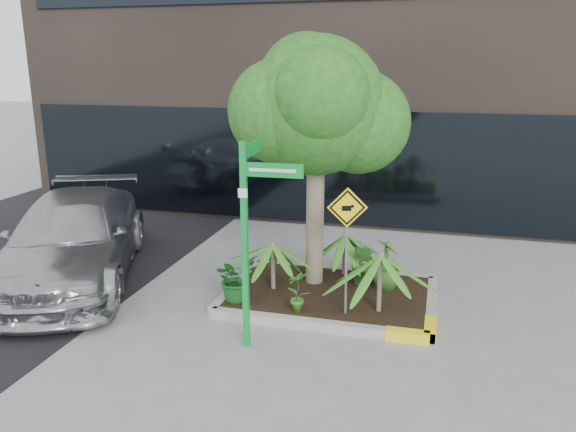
% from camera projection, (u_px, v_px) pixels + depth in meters
% --- Properties ---
extents(ground, '(80.00, 80.00, 0.00)m').
position_uv_depth(ground, '(314.00, 306.00, 8.89)').
color(ground, gray).
rests_on(ground, ground).
extents(planter, '(3.35, 2.36, 0.15)m').
position_uv_depth(planter, '(332.00, 295.00, 9.06)').
color(planter, '#9E9E99').
rests_on(planter, ground).
extents(tree, '(2.81, 2.49, 4.21)m').
position_uv_depth(tree, '(317.00, 106.00, 8.74)').
color(tree, gray).
rests_on(tree, ground).
extents(palm_front, '(1.04, 1.04, 1.15)m').
position_uv_depth(palm_front, '(381.00, 256.00, 8.14)').
color(palm_front, gray).
rests_on(palm_front, ground).
extents(palm_left, '(0.92, 0.92, 1.02)m').
position_uv_depth(palm_left, '(273.00, 244.00, 9.00)').
color(palm_left, gray).
rests_on(palm_left, ground).
extents(palm_back, '(0.84, 0.84, 0.94)m').
position_uv_depth(palm_back, '(345.00, 235.00, 9.66)').
color(palm_back, gray).
rests_on(palm_back, ground).
extents(parked_car, '(3.82, 5.40, 1.45)m').
position_uv_depth(parked_car, '(73.00, 239.00, 9.87)').
color(parked_car, '#AEAFB3').
rests_on(parked_car, ground).
extents(shrub_a, '(0.88, 0.88, 0.73)m').
position_uv_depth(shrub_a, '(236.00, 278.00, 8.66)').
color(shrub_a, '#18541A').
rests_on(shrub_a, planter).
extents(shrub_b, '(0.63, 0.63, 0.84)m').
position_uv_depth(shrub_b, '(387.00, 264.00, 9.10)').
color(shrub_b, '#347021').
rests_on(shrub_b, planter).
extents(shrub_c, '(0.48, 0.48, 0.65)m').
position_uv_depth(shrub_c, '(298.00, 290.00, 8.28)').
color(shrub_c, '#356A20').
rests_on(shrub_c, planter).
extents(shrub_d, '(0.55, 0.55, 0.71)m').
position_uv_depth(shrub_d, '(363.00, 264.00, 9.26)').
color(shrub_d, '#215A1A').
rests_on(shrub_d, planter).
extents(street_sign_post, '(0.83, 0.82, 2.79)m').
position_uv_depth(street_sign_post, '(250.00, 223.00, 7.22)').
color(street_sign_post, '#0E9E35').
rests_on(street_sign_post, ground).
extents(cattle_sign, '(0.56, 0.23, 1.88)m').
position_uv_depth(cattle_sign, '(347.00, 229.00, 8.02)').
color(cattle_sign, slate).
rests_on(cattle_sign, ground).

